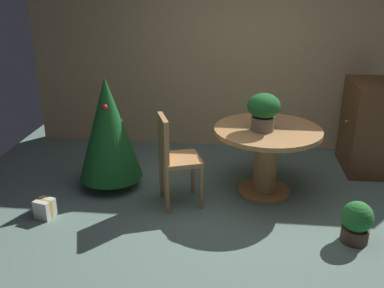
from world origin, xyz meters
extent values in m
plane|color=slate|center=(0.00, 0.00, 0.00)|extent=(6.60, 6.60, 0.00)
cube|color=tan|center=(0.00, 2.20, 1.30)|extent=(6.00, 0.10, 2.60)
cylinder|color=#B27F4C|center=(0.21, 0.72, 0.02)|extent=(0.58, 0.58, 0.04)
cylinder|color=#B27F4C|center=(0.21, 0.72, 0.38)|extent=(0.25, 0.25, 0.68)
cylinder|color=#B27F4C|center=(0.21, 0.72, 0.74)|extent=(1.16, 1.16, 0.05)
cylinder|color=#665B51|center=(0.15, 0.65, 0.84)|extent=(0.24, 0.24, 0.15)
ellipsoid|color=#195623|center=(0.15, 0.65, 1.04)|extent=(0.34, 0.34, 0.26)
sphere|color=#EAD14C|center=(0.10, 0.59, 1.06)|extent=(0.09, 0.09, 0.09)
sphere|color=#EAD14C|center=(0.13, 0.78, 1.08)|extent=(0.07, 0.07, 0.07)
sphere|color=#EAD14C|center=(0.22, 0.74, 1.07)|extent=(0.08, 0.08, 0.08)
cylinder|color=#B27F4C|center=(-0.59, 0.63, 0.24)|extent=(0.04, 0.04, 0.48)
cylinder|color=#B27F4C|center=(-0.46, 0.28, 0.24)|extent=(0.04, 0.04, 0.48)
cylinder|color=#B27F4C|center=(-0.92, 0.50, 0.24)|extent=(0.04, 0.04, 0.48)
cylinder|color=#B27F4C|center=(-0.80, 0.16, 0.24)|extent=(0.04, 0.04, 0.48)
cube|color=#B27F4C|center=(-0.69, 0.39, 0.50)|extent=(0.52, 0.53, 0.05)
cube|color=#B27F4C|center=(-0.86, 0.33, 0.76)|extent=(0.17, 0.37, 0.46)
cylinder|color=brown|center=(-1.54, 0.70, 0.06)|extent=(0.10, 0.10, 0.13)
cone|color=#195623|center=(-1.54, 0.70, 0.71)|extent=(0.72, 0.72, 1.17)
sphere|color=gold|center=(-1.64, 0.70, 0.95)|extent=(0.04, 0.04, 0.04)
sphere|color=gold|center=(-1.70, 0.83, 0.60)|extent=(0.07, 0.07, 0.07)
sphere|color=silver|center=(-1.42, 0.75, 0.79)|extent=(0.07, 0.07, 0.07)
sphere|color=red|center=(-1.53, 0.61, 0.98)|extent=(0.06, 0.06, 0.06)
sphere|color=silver|center=(-1.64, 0.47, 0.41)|extent=(0.04, 0.04, 0.04)
sphere|color=silver|center=(-1.46, 0.48, 0.40)|extent=(0.04, 0.04, 0.04)
cube|color=silver|center=(-2.02, -0.06, 0.10)|extent=(0.20, 0.20, 0.19)
cube|color=gold|center=(-2.02, -0.06, 0.10)|extent=(0.17, 0.07, 0.20)
cube|color=brown|center=(1.47, 1.53, 0.56)|extent=(0.48, 0.79, 1.12)
sphere|color=#B29338|center=(1.22, 1.53, 0.62)|extent=(0.04, 0.04, 0.04)
cylinder|color=#4C382D|center=(1.00, -0.16, 0.07)|extent=(0.25, 0.25, 0.14)
sphere|color=#287533|center=(1.00, -0.16, 0.26)|extent=(0.29, 0.29, 0.29)
camera|label=1|loc=(-0.12, -3.70, 2.29)|focal=40.37mm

